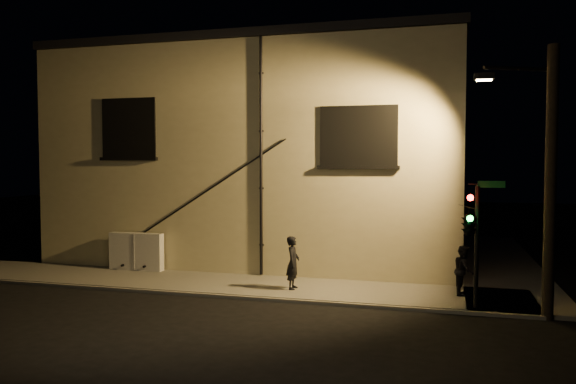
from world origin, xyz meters
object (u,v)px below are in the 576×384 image
(utility_cabinet, at_px, (136,251))
(pedestrian_b, at_px, (464,270))
(pedestrian_a, at_px, (293,263))
(traffic_signal, at_px, (469,223))
(streetlamp_pole, at_px, (546,175))

(utility_cabinet, bearing_deg, pedestrian_b, -4.69)
(pedestrian_a, distance_m, traffic_signal, 5.53)
(pedestrian_a, bearing_deg, streetlamp_pole, -99.67)
(traffic_signal, xyz_separation_m, streetlamp_pole, (1.87, -0.10, 1.32))
(pedestrian_a, relative_size, pedestrian_b, 1.11)
(utility_cabinet, bearing_deg, pedestrian_a, -13.31)
(pedestrian_b, bearing_deg, traffic_signal, -174.52)
(pedestrian_b, xyz_separation_m, traffic_signal, (0.06, -1.56, 1.60))
(pedestrian_b, height_order, traffic_signal, traffic_signal)
(utility_cabinet, relative_size, pedestrian_b, 1.39)
(pedestrian_a, distance_m, pedestrian_b, 5.19)
(utility_cabinet, bearing_deg, streetlamp_pole, -10.94)
(pedestrian_b, relative_size, traffic_signal, 0.43)
(traffic_signal, bearing_deg, pedestrian_b, 92.25)
(pedestrian_a, height_order, traffic_signal, traffic_signal)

